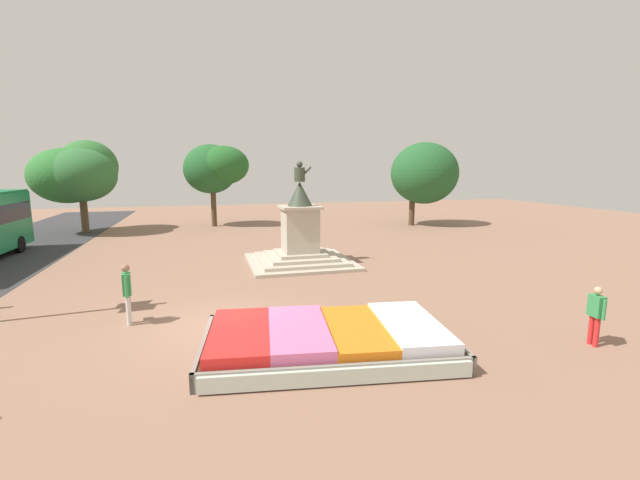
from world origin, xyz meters
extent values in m
plane|color=#8C6651|center=(0.00, 0.00, 0.00)|extent=(83.85, 83.85, 0.00)
cube|color=#38281C|center=(2.51, -2.41, 0.20)|extent=(6.25, 4.09, 0.39)
cube|color=gray|center=(2.28, -4.12, 0.22)|extent=(6.01, 0.90, 0.43)
cube|color=gray|center=(2.74, -0.71, 0.22)|extent=(6.01, 0.90, 0.43)
cube|color=gray|center=(-0.44, -2.02, 0.22)|extent=(0.57, 3.52, 0.43)
cube|color=gray|center=(5.46, -2.81, 0.22)|extent=(0.57, 3.52, 0.43)
cube|color=red|center=(0.41, -2.13, 0.52)|extent=(1.82, 3.30, 0.26)
cube|color=#D86699|center=(1.81, -2.32, 0.52)|extent=(1.82, 3.30, 0.27)
cube|color=orange|center=(3.21, -2.51, 0.49)|extent=(1.82, 3.30, 0.20)
cube|color=white|center=(4.61, -2.70, 0.52)|extent=(1.82, 3.30, 0.26)
cube|color=#B2BCAD|center=(2.27, -4.17, 0.21)|extent=(5.73, 0.96, 0.35)
cube|color=#B2A893|center=(4.00, 7.37, 0.07)|extent=(4.81, 4.81, 0.14)
cube|color=#B2A894|center=(4.00, 7.37, 0.21)|extent=(3.94, 3.94, 0.14)
cube|color=#B4AA96|center=(4.00, 7.37, 0.36)|extent=(3.07, 3.07, 0.14)
cube|color=#B0A692|center=(4.00, 7.37, 0.50)|extent=(2.20, 2.20, 0.14)
cube|color=#B2A893|center=(4.00, 7.37, 1.60)|extent=(1.55, 1.55, 2.04)
cube|color=#B2A893|center=(4.00, 7.37, 2.68)|extent=(1.83, 1.83, 0.12)
cone|color=#384233|center=(4.00, 7.37, 3.30)|extent=(1.17, 1.17, 1.12)
cylinder|color=#384233|center=(4.00, 7.37, 4.18)|extent=(0.50, 0.50, 0.65)
sphere|color=#384233|center=(4.00, 7.37, 4.65)|extent=(0.28, 0.28, 0.28)
cylinder|color=#384233|center=(4.28, 7.24, 4.31)|extent=(0.50, 0.30, 0.50)
cylinder|color=black|center=(-9.96, 13.86, 0.45)|extent=(0.30, 0.91, 0.90)
cylinder|color=beige|center=(-2.52, 0.69, 0.45)|extent=(0.13, 0.13, 0.89)
cylinder|color=beige|center=(-2.54, 0.87, 0.45)|extent=(0.13, 0.13, 0.89)
cube|color=#338C4C|center=(-2.53, 0.78, 1.21)|extent=(0.27, 0.40, 0.63)
cylinder|color=#338C4C|center=(-2.50, 0.54, 1.18)|extent=(0.09, 0.09, 0.60)
cylinder|color=#338C4C|center=(-2.56, 1.02, 1.18)|extent=(0.09, 0.09, 0.60)
sphere|color=#8C664C|center=(-2.53, 0.78, 1.67)|extent=(0.23, 0.23, 0.23)
cube|color=#591E19|center=(-2.57, 1.08, 0.67)|extent=(0.15, 0.29, 0.22)
cylinder|color=red|center=(9.16, -3.81, 0.39)|extent=(0.13, 0.13, 0.77)
cylinder|color=red|center=(9.15, -3.98, 0.39)|extent=(0.13, 0.13, 0.77)
cube|color=#338C4C|center=(9.15, -3.89, 1.04)|extent=(0.26, 0.40, 0.55)
cylinder|color=#338C4C|center=(9.18, -3.66, 1.02)|extent=(0.09, 0.09, 0.52)
cylinder|color=#338C4C|center=(9.13, -4.13, 1.02)|extent=(0.09, 0.09, 0.52)
sphere|color=tan|center=(9.15, -3.89, 1.45)|extent=(0.20, 0.20, 0.20)
cylinder|color=#4C3823|center=(15.52, 18.57, 1.09)|extent=(0.44, 0.44, 2.18)
ellipsoid|color=#22592B|center=(16.40, 18.38, 4.08)|extent=(5.31, 4.85, 4.75)
ellipsoid|color=#205B26|center=(16.21, 18.55, 4.35)|extent=(3.89, 3.86, 3.45)
cylinder|color=#4C3823|center=(0.39, 22.03, 1.39)|extent=(0.40, 0.40, 2.77)
ellipsoid|color=#245A2A|center=(0.29, 22.49, 4.66)|extent=(3.89, 3.32, 3.25)
ellipsoid|color=#235E26|center=(1.25, 21.79, 4.70)|extent=(3.81, 3.49, 2.93)
ellipsoid|color=#225A29|center=(0.26, 22.41, 4.38)|extent=(4.07, 4.05, 3.70)
cylinder|color=brown|center=(-8.42, 20.88, 1.20)|extent=(0.48, 0.48, 2.41)
ellipsoid|color=#2D6E2F|center=(-9.20, 20.60, 3.96)|extent=(4.75, 5.17, 3.70)
ellipsoid|color=#2F6833|center=(-8.16, 19.97, 4.01)|extent=(4.45, 4.44, 3.52)
ellipsoid|color=#306B31|center=(-8.11, 21.71, 4.62)|extent=(3.90, 4.29, 3.59)
camera|label=1|loc=(-0.27, -12.06, 4.47)|focal=24.00mm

